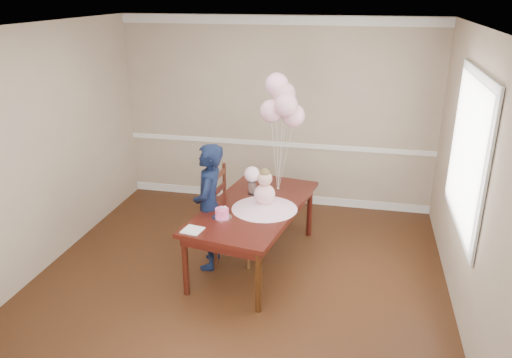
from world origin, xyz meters
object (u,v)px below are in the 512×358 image
at_px(birthday_cake, 222,213).
at_px(dining_chair_seat, 237,221).
at_px(dining_table_top, 254,207).
at_px(woman, 209,207).

distance_m(birthday_cake, dining_chair_seat, 0.53).
height_order(birthday_cake, dining_chair_seat, birthday_cake).
relative_size(dining_table_top, birthday_cake, 13.33).
bearing_deg(dining_table_top, dining_chair_seat, 179.62).
distance_m(dining_table_top, dining_chair_seat, 0.30).
bearing_deg(woman, dining_table_top, 104.11).
xyz_separation_m(birthday_cake, woman, (-0.22, 0.22, -0.05)).
relative_size(birthday_cake, dining_chair_seat, 0.30).
distance_m(birthday_cake, woman, 0.31).
xyz_separation_m(dining_table_top, birthday_cake, (-0.26, -0.40, 0.08)).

